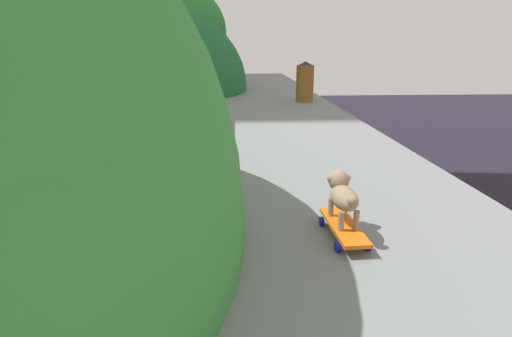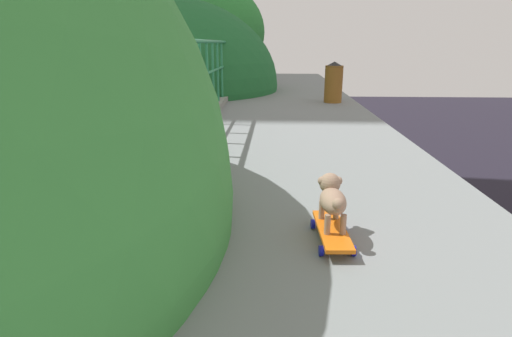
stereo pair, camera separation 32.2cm
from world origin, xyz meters
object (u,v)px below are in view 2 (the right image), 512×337
Objects in this scene: car_yellow_cab_fifth at (29,330)px; litter_bin at (334,82)px; car_silver_sixth at (0,250)px; toy_skateboard at (332,231)px; city_bus at (134,129)px; small_dog at (332,197)px.

car_yellow_cab_fifth is 9.01m from litter_bin.
toy_skateboard is at bearing -44.69° from car_silver_sixth.
car_silver_sixth is at bearing 130.73° from car_yellow_cab_fifth.
toy_skateboard is 0.69× the size of litter_bin.
car_yellow_cab_fifth is 17.91m from city_bus.
small_dog is at bearing 91.24° from toy_skateboard.
litter_bin reaches higher than car_yellow_cab_fifth.
small_dog reaches higher than toy_skateboard.
litter_bin is (10.17, -2.98, 5.74)m from car_silver_sixth.
city_bus is at bearing 100.79° from car_yellow_cab_fifth.
litter_bin reaches higher than small_dog.
toy_skateboard is at bearing -88.76° from small_dog.
small_dog is at bearing -41.58° from car_yellow_cab_fifth.
litter_bin is (0.82, 6.20, 0.16)m from small_dog.
litter_bin is at bearing 6.48° from car_yellow_cab_fifth.
city_bus is at bearing 112.31° from toy_skateboard.
city_bus is (-0.10, 13.79, 1.23)m from car_silver_sixth.
car_yellow_cab_fifth is at bearing 138.42° from small_dog.
city_bus is 13.14× the size of litter_bin.
toy_skateboard is (9.35, -9.25, 5.38)m from car_silver_sixth.
car_silver_sixth is 4.72× the size of litter_bin.
small_dog is (9.35, -9.18, 5.58)m from car_silver_sixth.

